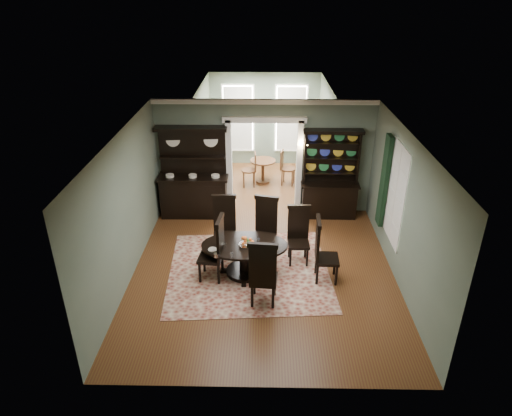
{
  "coord_description": "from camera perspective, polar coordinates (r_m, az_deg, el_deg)",
  "views": [
    {
      "loc": [
        0.0,
        -7.99,
        5.57
      ],
      "look_at": [
        -0.16,
        0.6,
        1.26
      ],
      "focal_mm": 32.0,
      "sensor_mm": 36.0,
      "label": 1
    }
  ],
  "objects": [
    {
      "name": "parlor_table",
      "position": [
        13.85,
        0.86,
        5.04
      ],
      "size": [
        0.77,
        0.77,
        0.71
      ],
      "color": "#532A17",
      "rests_on": "parlor_floor"
    },
    {
      "name": "doorway_trim",
      "position": [
        11.68,
        1.03,
        6.88
      ],
      "size": [
        2.08,
        0.25,
        2.57
      ],
      "color": "white",
      "rests_on": "floor"
    },
    {
      "name": "chair_end_left",
      "position": [
        9.24,
        -5.03,
        -4.94
      ],
      "size": [
        0.55,
        0.57,
        1.41
      ],
      "rotation": [
        0.0,
        0.0,
        1.46
      ],
      "color": "black",
      "rests_on": "rug"
    },
    {
      "name": "dining_table",
      "position": [
        9.5,
        -1.44,
        -5.69
      ],
      "size": [
        1.8,
        1.68,
        0.7
      ],
      "rotation": [
        0.0,
        0.0,
        0.02
      ],
      "color": "black",
      "rests_on": "rug"
    },
    {
      "name": "sideboard",
      "position": [
        11.86,
        -7.78,
        2.81
      ],
      "size": [
        1.79,
        0.64,
        2.35
      ],
      "rotation": [
        0.0,
        0.0,
        0.01
      ],
      "color": "black",
      "rests_on": "floor"
    },
    {
      "name": "chair_far_mid",
      "position": [
        10.04,
        1.17,
        -2.14
      ],
      "size": [
        0.62,
        0.6,
        1.39
      ],
      "rotation": [
        0.0,
        0.0,
        2.9
      ],
      "color": "black",
      "rests_on": "rug"
    },
    {
      "name": "centerpiece",
      "position": [
        9.29,
        -1.3,
        -4.46
      ],
      "size": [
        1.42,
        0.91,
        0.23
      ],
      "color": "silver",
      "rests_on": "dining_table"
    },
    {
      "name": "chair_near",
      "position": [
        8.46,
        0.9,
        -8.05
      ],
      "size": [
        0.57,
        0.54,
        1.43
      ],
      "rotation": [
        0.0,
        0.0,
        -0.09
      ],
      "color": "black",
      "rests_on": "rug"
    },
    {
      "name": "parlor",
      "position": [
        14.12,
        1.06,
        9.98
      ],
      "size": [
        3.51,
        3.5,
        3.01
      ],
      "color": "brown",
      "rests_on": "ground"
    },
    {
      "name": "parlor_chair_right",
      "position": [
        13.71,
        3.74,
        5.19
      ],
      "size": [
        0.48,
        0.46,
        1.05
      ],
      "rotation": [
        0.0,
        0.0,
        -1.79
      ],
      "color": "#532A17",
      "rests_on": "parlor_floor"
    },
    {
      "name": "chair_far_left",
      "position": [
        10.1,
        -3.94,
        -1.99
      ],
      "size": [
        0.54,
        0.52,
        1.4
      ],
      "rotation": [
        0.0,
        0.0,
        3.2
      ],
      "color": "black",
      "rests_on": "rug"
    },
    {
      "name": "room",
      "position": [
        8.97,
        0.97,
        0.22
      ],
      "size": [
        5.51,
        6.01,
        3.01
      ],
      "color": "brown",
      "rests_on": "ground"
    },
    {
      "name": "chair_end_right",
      "position": [
        9.28,
        8.22,
        -5.06
      ],
      "size": [
        0.51,
        0.54,
        1.39
      ],
      "rotation": [
        0.0,
        0.0,
        -1.61
      ],
      "color": "black",
      "rests_on": "rug"
    },
    {
      "name": "parlor_chair_left",
      "position": [
        13.56,
        -0.6,
        4.97
      ],
      "size": [
        0.44,
        0.44,
        1.04
      ],
      "rotation": [
        0.0,
        0.0,
        1.64
      ],
      "color": "#532A17",
      "rests_on": "parlor_floor"
    },
    {
      "name": "welsh_dresser",
      "position": [
        11.86,
        9.19,
        2.77
      ],
      "size": [
        1.48,
        0.56,
        2.3
      ],
      "rotation": [
        0.0,
        0.0,
        -0.01
      ],
      "color": "black",
      "rests_on": "floor"
    },
    {
      "name": "wall_sconce",
      "position": [
        11.48,
        5.83,
        7.84
      ],
      "size": [
        0.27,
        0.21,
        0.21
      ],
      "color": "gold",
      "rests_on": "back_wall_right"
    },
    {
      "name": "rug",
      "position": [
        9.84,
        -0.87,
        -7.78
      ],
      "size": [
        3.57,
        3.32,
        0.01
      ],
      "primitive_type": "cube",
      "rotation": [
        0.0,
        0.0,
        0.07
      ],
      "color": "maroon",
      "rests_on": "floor"
    },
    {
      "name": "right_window",
      "position": [
        10.13,
        16.43,
        2.44
      ],
      "size": [
        0.15,
        1.47,
        2.12
      ],
      "color": "white",
      "rests_on": "wall_right"
    },
    {
      "name": "chair_far_right",
      "position": [
        9.9,
        5.32,
        -3.05
      ],
      "size": [
        0.5,
        0.47,
        1.3
      ],
      "rotation": [
        0.0,
        0.0,
        3.17
      ],
      "color": "black",
      "rests_on": "rug"
    }
  ]
}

